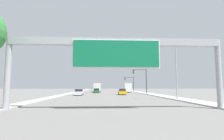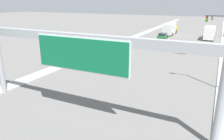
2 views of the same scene
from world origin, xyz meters
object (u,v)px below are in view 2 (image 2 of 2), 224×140
Objects in this scene: car_far_left at (126,46)px; car_mid_right at (163,36)px; traffic_light_mid_block at (221,22)px; car_far_right at (183,48)px; truck_box_secondary at (210,33)px; traffic_light_near_intersection at (220,28)px; truck_box_primary at (170,29)px; sign_gantry at (82,51)px.

car_far_left reaches higher than car_mid_right.
traffic_light_mid_block is at bearing 36.11° from car_mid_right.
car_far_right is 17.52m from truck_box_secondary.
traffic_light_near_intersection is at bearing 15.89° from car_far_left.
car_mid_right is at bearing -157.36° from truck_box_secondary.
car_mid_right is 0.56× the size of truck_box_secondary.
truck_box_secondary is 5.67m from traffic_light_mid_block.
car_far_left is 1.01× the size of car_far_right.
traffic_light_near_intersection reaches higher than car_mid_right.
car_far_right reaches higher than car_mid_right.
car_far_right is at bearing -104.23° from traffic_light_mid_block.
truck_box_primary reaches higher than car_mid_right.
car_far_left is 24.27m from truck_box_secondary.
car_far_right is 0.64× the size of traffic_light_near_intersection.
car_far_left is 23.67m from truck_box_primary.
traffic_light_mid_block reaches higher than car_far_right.
car_far_left is at bearing -165.77° from car_far_right.
car_far_left is at bearing -102.78° from car_mid_right.
traffic_light_near_intersection is (12.63, -10.84, 3.86)m from car_mid_right.
traffic_light_near_intersection is 20.01m from traffic_light_mid_block.
sign_gantry is at bearing -98.78° from truck_box_secondary.
car_far_left is 0.76× the size of traffic_light_mid_block.
sign_gantry reaches higher than car_mid_right.
sign_gantry is 4.68× the size of car_far_right.
car_mid_right is at bearing 139.37° from traffic_light_near_intersection.
truck_box_primary is at bearing 94.09° from sign_gantry.
sign_gantry is 46.00m from truck_box_secondary.
car_far_left is 17.21m from traffic_light_near_intersection.
truck_box_secondary is at bearing -113.31° from traffic_light_mid_block.
traffic_light_near_intersection is at bearing 73.12° from sign_gantry.
car_far_right is at bearing -61.26° from car_mid_right.
car_far_right is at bearing 82.92° from sign_gantry.
truck_box_primary is 1.54× the size of traffic_light_mid_block.
car_mid_right is 0.64× the size of traffic_light_near_intersection.
truck_box_primary is at bearing 81.49° from car_far_left.
sign_gantry reaches higher than car_far_right.
truck_box_secondary reaches higher than car_far_left.
traffic_light_near_intersection is (9.13, 30.09, -0.83)m from sign_gantry.
car_far_left is at bearing 105.35° from sign_gantry.
car_mid_right is at bearing -90.00° from truck_box_primary.
truck_box_secondary is at bearing 97.97° from traffic_light_near_intersection.
car_far_right is 0.49× the size of truck_box_primary.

